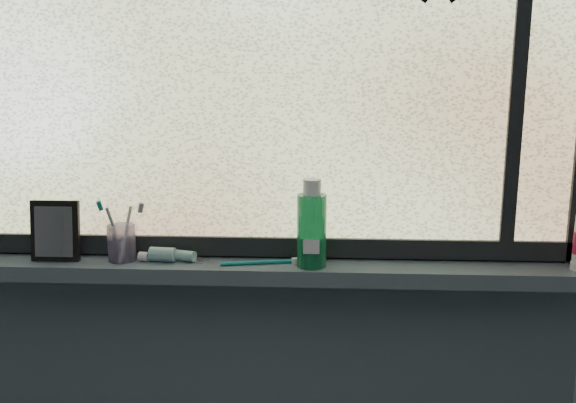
{
  "coord_description": "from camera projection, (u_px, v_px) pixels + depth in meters",
  "views": [
    {
      "loc": [
        0.13,
        -0.33,
        1.52
      ],
      "look_at": [
        0.06,
        1.05,
        1.22
      ],
      "focal_mm": 40.0,
      "sensor_mm": 36.0,
      "label": 1
    }
  ],
  "objects": [
    {
      "name": "window_pane",
      "position": [
        271.0,
        58.0,
        1.57
      ],
      "size": [
        1.5,
        0.01,
        1.0
      ],
      "primitive_type": "cube",
      "color": "silver",
      "rests_on": "wall_back"
    },
    {
      "name": "frame_bottom",
      "position": [
        272.0,
        246.0,
        1.67
      ],
      "size": [
        1.6,
        0.03,
        0.05
      ],
      "primitive_type": "cube",
      "color": "black",
      "rests_on": "windowsill"
    },
    {
      "name": "mouthwash_bottle",
      "position": [
        312.0,
        223.0,
        1.58
      ],
      "size": [
        0.09,
        0.09,
        0.18
      ],
      "primitive_type": "cylinder",
      "rotation": [
        0.0,
        0.0,
        -0.29
      ],
      "color": "#1B8F51",
      "rests_on": "windowsill"
    },
    {
      "name": "toothbrush_lying",
      "position": [
        257.0,
        262.0,
        1.62
      ],
      "size": [
        0.23,
        0.07,
        0.02
      ],
      "primitive_type": null,
      "rotation": [
        0.0,
        0.0,
        0.2
      ],
      "color": "#0D797B",
      "rests_on": "windowsill"
    },
    {
      "name": "toothpaste_tube",
      "position": [
        171.0,
        255.0,
        1.64
      ],
      "size": [
        0.21,
        0.08,
        0.04
      ],
      "primitive_type": null,
      "rotation": [
        0.0,
        0.0,
        -0.16
      ],
      "color": "silver",
      "rests_on": "windowsill"
    },
    {
      "name": "frame_mullion",
      "position": [
        519.0,
        58.0,
        1.54
      ],
      "size": [
        0.03,
        0.03,
        1.0
      ],
      "primitive_type": "cube",
      "color": "black",
      "rests_on": "wall_back"
    },
    {
      "name": "vanity_mirror",
      "position": [
        55.0,
        231.0,
        1.64
      ],
      "size": [
        0.12,
        0.06,
        0.16
      ],
      "primitive_type": "cube",
      "rotation": [
        0.0,
        0.0,
        0.01
      ],
      "color": "black",
      "rests_on": "windowsill"
    },
    {
      "name": "wall_back",
      "position": [
        272.0,
        169.0,
        1.66
      ],
      "size": [
        3.0,
        0.01,
        2.5
      ],
      "primitive_type": "cube",
      "color": "#9EA3A8",
      "rests_on": "ground"
    },
    {
      "name": "toothbrush_cup",
      "position": [
        122.0,
        243.0,
        1.64
      ],
      "size": [
        0.09,
        0.09,
        0.09
      ],
      "primitive_type": "cylinder",
      "rotation": [
        0.0,
        0.0,
        0.37
      ],
      "color": "#AF9BCE",
      "rests_on": "windowsill"
    },
    {
      "name": "windowsill",
      "position": [
        270.0,
        270.0,
        1.64
      ],
      "size": [
        1.62,
        0.14,
        0.04
      ],
      "primitive_type": "cube",
      "color": "#495661",
      "rests_on": "wall_back"
    }
  ]
}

